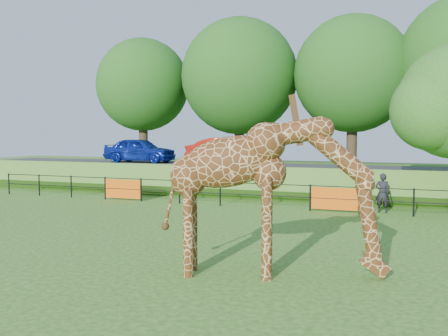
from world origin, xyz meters
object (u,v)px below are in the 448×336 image
at_px(giraffe, 274,197).
at_px(visitor, 383,193).
at_px(car_red, 227,151).
at_px(car_blue, 140,150).

relative_size(giraffe, visitor, 3.14).
xyz_separation_m(giraffe, car_red, (-7.11, 15.90, 0.39)).
height_order(giraffe, car_red, giraffe).
height_order(car_blue, visitor, car_blue).
bearing_deg(car_red, giraffe, -165.36).
bearing_deg(giraffe, car_blue, 114.42).
xyz_separation_m(giraffe, visitor, (1.71, 10.29, -1.00)).
xyz_separation_m(car_blue, visitor, (14.62, -5.74, -1.37)).
relative_size(car_blue, car_red, 0.95).
distance_m(car_blue, car_red, 5.80).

